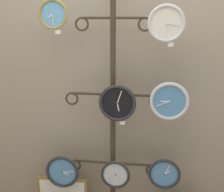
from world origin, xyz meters
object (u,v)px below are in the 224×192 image
clock_bottom_left (62,172)px  clock_top_right (166,23)px  clock_top_left (53,14)px  clock_middle_right (169,101)px  clock_middle_center (117,103)px  clock_bottom_center (115,175)px  clock_bottom_right (164,174)px  display_stand (113,152)px

clock_bottom_left → clock_top_right: bearing=0.2°
clock_top_left → clock_middle_right: 1.05m
clock_middle_center → clock_bottom_center: size_ratio=1.21×
clock_top_left → clock_top_right: 0.81m
clock_top_left → clock_middle_center: 0.80m
clock_top_right → clock_middle_center: size_ratio=0.92×
clock_middle_right → clock_bottom_left: bearing=-177.5°
clock_middle_center → clock_top_right: bearing=-2.9°
clock_bottom_right → clock_middle_right: bearing=53.5°
clock_middle_center → clock_middle_right: size_ratio=0.98×
display_stand → clock_bottom_right: (0.42, -0.10, -0.11)m
clock_middle_center → clock_bottom_right: 0.67m
display_stand → clock_bottom_center: display_stand is taller
clock_top_right → clock_bottom_right: size_ratio=1.03×
clock_top_left → clock_bottom_center: clock_top_left is taller
clock_middle_right → clock_middle_center: bearing=-177.6°
clock_bottom_left → clock_bottom_right: size_ratio=1.09×
clock_middle_right → clock_bottom_left: size_ratio=1.06×
display_stand → clock_bottom_right: display_stand is taller
clock_middle_center → clock_bottom_left: 0.74m
clock_bottom_center → clock_bottom_right: clock_bottom_right is taller
clock_middle_center → clock_middle_right: 0.38m
clock_top_right → clock_middle_right: size_ratio=0.90×
clock_bottom_center → clock_bottom_right: bearing=1.4°
clock_top_right → clock_bottom_right: (0.03, 0.02, -1.14)m
clock_top_left → clock_middle_center: (0.47, -0.00, -0.64)m
clock_top_left → clock_bottom_left: clock_top_left is taller
clock_middle_right → clock_top_right: bearing=-143.4°
clock_bottom_left → clock_bottom_right: clock_bottom_right is taller
clock_top_left → clock_top_right: size_ratio=0.84×
clock_middle_center → clock_bottom_right: clock_middle_center is taller
clock_bottom_center → clock_top_right: bearing=-1.0°
clock_middle_center → clock_middle_right: bearing=2.4°
clock_top_right → clock_bottom_left: 1.41m
clock_bottom_center → clock_bottom_left: bearing=-178.8°
clock_middle_right → clock_bottom_left: (-0.83, -0.04, -0.61)m
display_stand → clock_top_left: (-0.42, -0.09, 1.09)m
clock_top_left → clock_bottom_right: clock_top_left is taller
display_stand → clock_bottom_left: size_ratio=7.42×
clock_bottom_left → display_stand: bearing=16.3°
clock_middle_right → clock_bottom_right: clock_middle_right is taller
clock_middle_center → clock_middle_right: (0.38, 0.02, 0.02)m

